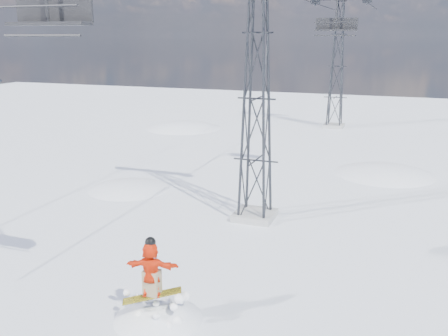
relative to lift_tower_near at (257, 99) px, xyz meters
The scene contains 6 objects.
ground 9.72m from the lift_tower_near, 95.71° to the right, with size 120.00×120.00×0.00m, color white.
snow_terrain 20.81m from the lift_tower_near, 112.81° to the left, with size 39.00×37.00×22.00m.
lift_tower_near is the anchor object (origin of this frame).
lift_tower_far 25.00m from the lift_tower_near, 90.00° to the left, with size 5.20×1.80×11.43m.
lift_chair_near 11.04m from the lift_tower_near, 102.01° to the right, with size 2.22×0.64×2.75m.
lift_chair_mid 8.24m from the lift_tower_near, 73.17° to the left, with size 2.22×0.64×2.75m.
Camera 1 is at (6.91, -12.71, 8.13)m, focal length 40.00 mm.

